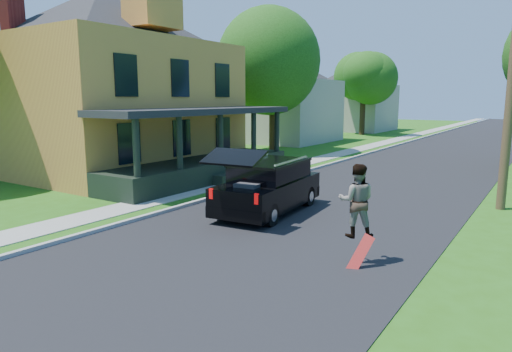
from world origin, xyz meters
The scene contains 13 objects.
ground centered at (0.00, 0.00, 0.00)m, with size 140.00×140.00×0.00m, color #295911.
street centered at (0.00, 20.00, 0.00)m, with size 8.00×120.00×0.02m, color black.
curb centered at (-4.05, 20.00, 0.00)m, with size 0.15×120.00×0.12m, color #9C9C97.
sidewalk centered at (-5.60, 20.00, 0.00)m, with size 1.30×120.00×0.03m, color gray.
front_walk centered at (-9.50, 6.00, 0.00)m, with size 6.50×1.20×0.03m, color gray.
main_house centered at (-12.80, 5.99, 4.92)m, with size 15.56×15.56×10.10m.
neighbor_house_mid centered at (-13.50, 24.00, 4.19)m, with size 12.78×12.78×8.30m.
neighbor_house_far centered at (-13.50, 40.00, 4.19)m, with size 12.78×12.78×8.30m.
black_suv centered at (-1.40, 2.73, 0.83)m, with size 2.17×4.79×2.17m.
skateboarder centered at (2.50, 0.05, 1.37)m, with size 0.95×0.87×1.60m.
skateboard centered at (2.74, -0.25, 0.28)m, with size 0.47×0.49×0.84m.
tree_left_mid centered at (-9.78, 16.82, 6.16)m, with size 8.31×8.07×9.72m.
tree_left_far centered at (-10.17, 34.19, 5.58)m, with size 5.38×5.37×8.29m.
Camera 1 is at (5.96, -9.09, 3.53)m, focal length 32.00 mm.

